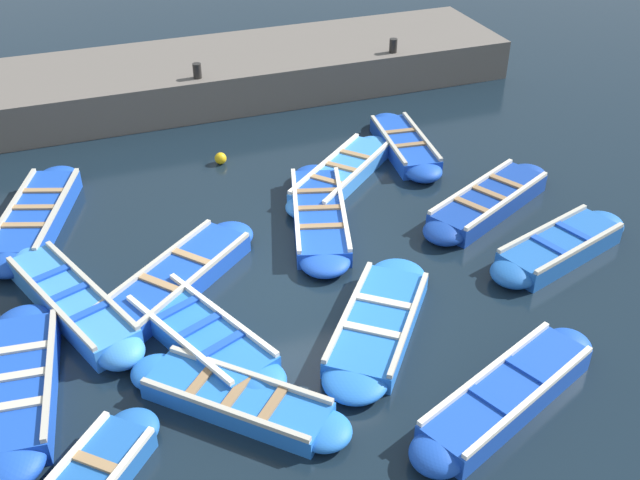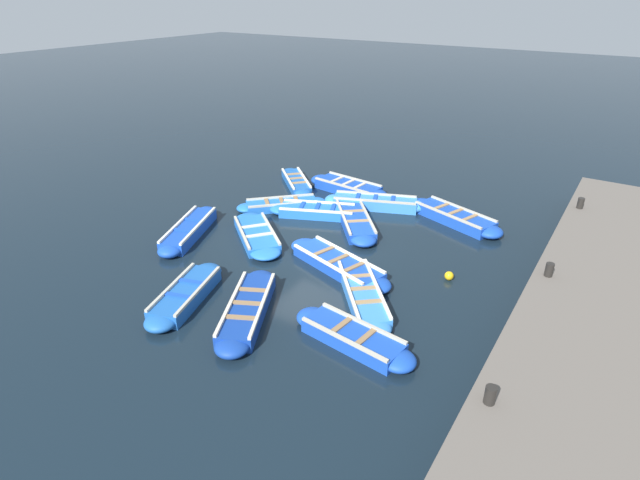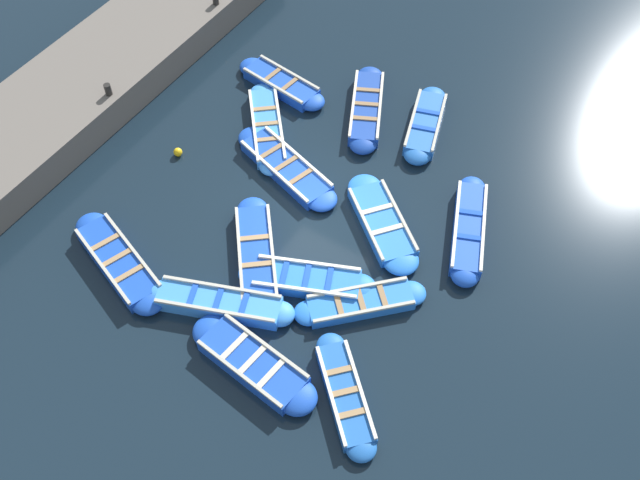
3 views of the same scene
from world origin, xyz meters
The scene contains 18 objects.
ground_plane centered at (0.00, 0.00, 0.00)m, with size 120.00×120.00×0.00m, color black.
boat_inner_gap centered at (-3.35, -3.96, 0.19)m, with size 3.88×2.07×0.44m.
boat_mid_row centered at (1.65, 0.84, 0.15)m, with size 3.37×2.95×0.35m.
boat_far_corner centered at (-1.61, 1.06, 0.16)m, with size 4.01×1.95×0.38m.
boat_near_quay centered at (3.43, -3.90, 0.15)m, with size 2.87×2.73×0.36m.
boat_outer_left centered at (-2.97, 2.05, 0.16)m, with size 3.06×3.38×0.37m.
boat_tucked centered at (0.89, 4.67, 0.18)m, with size 1.76×3.37×0.43m.
boat_stern_in centered at (-0.91, 4.30, 0.19)m, with size 2.39×3.69×0.43m.
boat_bow_out centered at (2.46, -1.63, 0.15)m, with size 2.88×2.91×0.35m.
boat_drifting centered at (-0.54, -1.86, 0.17)m, with size 3.11×3.49×0.40m.
boat_outer_right centered at (0.99, -1.80, 0.17)m, with size 3.56×2.17×0.40m.
boat_alongside centered at (3.69, 1.86, 0.19)m, with size 2.09×3.69×0.44m.
boat_end_of_row centered at (1.23, -4.43, 0.20)m, with size 3.70×1.32×0.46m.
boat_broadside centered at (-3.69, 3.82, 0.17)m, with size 3.33×1.16×0.41m.
boat_centre centered at (-0.44, -3.56, 0.20)m, with size 3.80×2.07×0.46m.
quay_wall centered at (-8.38, 0.00, 0.51)m, with size 3.35×16.61×1.01m.
bollard_mid_north centered at (-7.05, 0.00, 1.19)m, with size 0.20×0.20×0.35m, color black.
buoy_orange_near centered at (-4.57, -0.13, 0.13)m, with size 0.26×0.26×0.26m, color #EAB214.
Camera 3 is at (6.88, -10.29, 15.92)m, focal length 42.00 mm.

